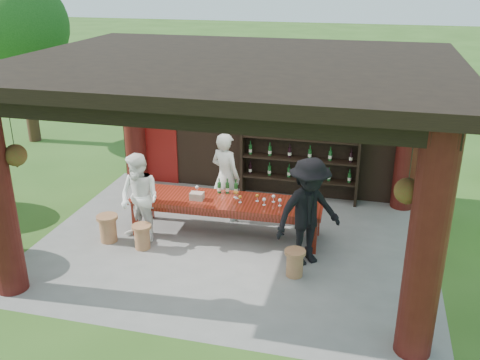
% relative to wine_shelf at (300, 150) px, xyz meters
% --- Properties ---
extents(ground, '(90.00, 90.00, 0.00)m').
position_rel_wine_shelf_xyz_m(ground, '(-0.85, -2.45, -1.17)').
color(ground, '#2D5119').
rests_on(ground, ground).
extents(pavilion, '(7.50, 6.00, 3.60)m').
position_rel_wine_shelf_xyz_m(pavilion, '(-0.87, -2.02, 0.96)').
color(pavilion, slate).
rests_on(pavilion, ground).
extents(wine_shelf, '(2.65, 0.40, 2.33)m').
position_rel_wine_shelf_xyz_m(wine_shelf, '(0.00, 0.00, 0.00)').
color(wine_shelf, black).
rests_on(wine_shelf, ground).
extents(tasting_table, '(3.74, 1.07, 0.75)m').
position_rel_wine_shelf_xyz_m(tasting_table, '(-1.11, -2.14, -0.53)').
color(tasting_table, '#531A0B').
rests_on(tasting_table, ground).
extents(stool_near_left, '(0.36, 0.36, 0.48)m').
position_rel_wine_shelf_xyz_m(stool_near_left, '(-2.49, -3.06, -0.92)').
color(stool_near_left, '#995D3D').
rests_on(stool_near_left, ground).
extents(stool_near_right, '(0.37, 0.37, 0.48)m').
position_rel_wine_shelf_xyz_m(stool_near_right, '(0.43, -3.32, -0.91)').
color(stool_near_right, '#995D3D').
rests_on(stool_near_right, ground).
extents(stool_far_left, '(0.41, 0.41, 0.54)m').
position_rel_wine_shelf_xyz_m(stool_far_left, '(-3.24, -2.96, -0.88)').
color(stool_far_left, '#995D3D').
rests_on(stool_far_left, ground).
extents(host, '(0.80, 0.69, 1.87)m').
position_rel_wine_shelf_xyz_m(host, '(-1.32, -1.41, -0.24)').
color(host, silver).
rests_on(host, ground).
extents(guest_woman, '(1.02, 0.90, 1.74)m').
position_rel_wine_shelf_xyz_m(guest_woman, '(-2.63, -2.74, -0.30)').
color(guest_woman, white).
rests_on(guest_woman, ground).
extents(guest_man, '(1.44, 1.37, 1.97)m').
position_rel_wine_shelf_xyz_m(guest_man, '(0.56, -2.82, -0.19)').
color(guest_man, black).
rests_on(guest_man, ground).
extents(table_bottles, '(0.41, 0.11, 0.31)m').
position_rel_wine_shelf_xyz_m(table_bottles, '(-1.16, -1.83, -0.26)').
color(table_bottles, '#194C1E').
rests_on(table_bottles, tasting_table).
extents(table_glasses, '(1.78, 0.33, 0.15)m').
position_rel_wine_shelf_xyz_m(table_glasses, '(-0.70, -2.08, -0.34)').
color(table_glasses, silver).
rests_on(table_glasses, tasting_table).
extents(napkin_basket, '(0.27, 0.19, 0.14)m').
position_rel_wine_shelf_xyz_m(napkin_basket, '(-1.66, -2.26, -0.35)').
color(napkin_basket, '#BF6672').
rests_on(napkin_basket, tasting_table).
extents(shrubs, '(15.54, 9.32, 1.36)m').
position_rel_wine_shelf_xyz_m(shrubs, '(1.78, -1.83, -0.62)').
color(shrubs, '#194C14').
rests_on(shrubs, ground).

